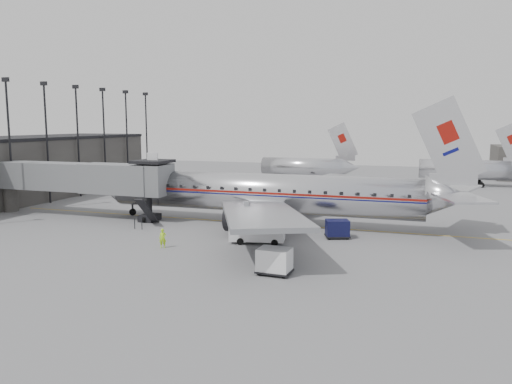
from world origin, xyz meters
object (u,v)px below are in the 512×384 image
airliner (268,193)px  baggage_cart_white (274,261)px  service_van (258,230)px  baggage_cart_navy (337,229)px  ramp_worker (163,238)px

airliner → baggage_cart_white: size_ratio=16.91×
baggage_cart_white → airliner: bearing=111.6°
baggage_cart_white → service_van: bearing=118.3°
baggage_cart_navy → ramp_worker: 15.27m
baggage_cart_navy → ramp_worker: (-13.01, -8.00, -0.08)m
service_van → baggage_cart_navy: service_van is taller
airliner → baggage_cart_white: airliner is taller
airliner → baggage_cart_navy: 8.89m
service_van → ramp_worker: 7.99m
airliner → service_van: size_ratio=8.19×
service_van → ramp_worker: service_van is taller
service_van → baggage_cart_navy: (6.09, 4.01, -0.28)m
airliner → baggage_cart_white: 16.89m
service_van → baggage_cart_white: service_van is taller
airliner → baggage_cart_navy: bearing=-26.9°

